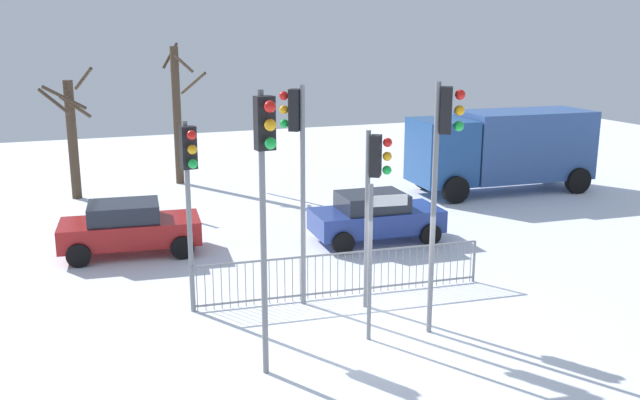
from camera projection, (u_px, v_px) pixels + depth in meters
name	position (u px, v px, depth m)	size (l,w,h in m)	color
ground_plane	(382.00, 333.00, 14.44)	(60.00, 60.00, 0.00)	white
traffic_light_rear_left	(443.00, 154.00, 13.57)	(0.51, 0.42, 5.16)	slate
traffic_light_foreground_right	(265.00, 173.00, 11.76)	(0.34, 0.57, 5.16)	slate
traffic_light_foreground_left	(189.00, 175.00, 14.69)	(0.35, 0.57, 4.27)	slate
traffic_light_mid_left	(296.00, 147.00, 15.15)	(0.50, 0.44, 4.99)	slate
traffic_light_mid_right	(375.00, 180.00, 15.07)	(0.50, 0.44, 4.03)	slate
direction_sign_post	(373.00, 254.00, 13.72)	(0.79, 0.16, 3.23)	slate
pedestrian_guard_railing	(341.00, 274.00, 16.32)	(6.96, 0.58, 1.07)	slate
car_blue_trailing	(375.00, 216.00, 20.53)	(3.88, 2.08, 1.47)	navy
car_red_far	(129.00, 227.00, 19.39)	(3.95, 2.24, 1.47)	maroon
delivery_truck	(503.00, 147.00, 26.71)	(7.16, 3.00, 3.10)	#33518C
bare_tree_left	(72.00, 134.00, 25.37)	(1.94, 1.93, 4.83)	#473828
bare_tree_right	(178.00, 112.00, 27.87)	(1.66, 1.91, 5.64)	#473828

